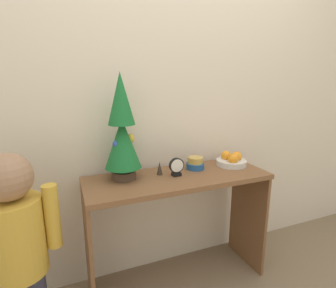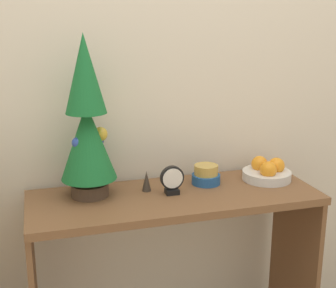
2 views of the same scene
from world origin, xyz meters
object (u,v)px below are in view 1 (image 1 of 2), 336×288
(fruit_bowl, at_px, (231,160))
(desk_clock, at_px, (177,167))
(mini_tree, at_px, (122,131))
(singing_bowl, at_px, (195,163))
(child_figure, at_px, (16,234))
(figurine, at_px, (160,168))

(fruit_bowl, xyz_separation_m, desk_clock, (-0.43, -0.05, 0.02))
(mini_tree, relative_size, singing_bowl, 5.24)
(desk_clock, relative_size, child_figure, 0.11)
(singing_bowl, distance_m, child_figure, 1.06)
(fruit_bowl, distance_m, desk_clock, 0.44)
(singing_bowl, distance_m, figurine, 0.25)
(child_figure, bearing_deg, singing_bowl, 10.43)
(singing_bowl, bearing_deg, child_figure, -169.57)
(mini_tree, bearing_deg, singing_bowl, 0.29)
(fruit_bowl, xyz_separation_m, singing_bowl, (-0.26, 0.02, 0.00))
(desk_clock, bearing_deg, singing_bowl, 23.87)
(mini_tree, relative_size, desk_clock, 5.43)
(singing_bowl, relative_size, desk_clock, 1.04)
(mini_tree, xyz_separation_m, child_figure, (-0.55, -0.19, -0.41))
(fruit_bowl, bearing_deg, mini_tree, 178.26)
(fruit_bowl, bearing_deg, figurine, 178.70)
(figurine, height_order, child_figure, child_figure)
(singing_bowl, bearing_deg, mini_tree, -179.71)
(fruit_bowl, distance_m, child_figure, 1.31)
(desk_clock, distance_m, figurine, 0.11)
(mini_tree, relative_size, figurine, 7.52)
(desk_clock, relative_size, figurine, 1.39)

